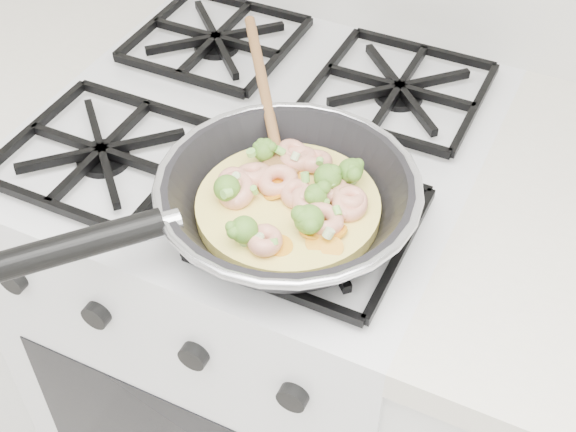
% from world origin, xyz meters
% --- Properties ---
extents(stove, '(0.60, 0.60, 0.92)m').
position_xyz_m(stove, '(0.00, 1.70, 0.46)').
color(stove, white).
rests_on(stove, ground).
extents(skillet, '(0.39, 0.51, 0.10)m').
position_xyz_m(skillet, '(0.12, 1.53, 0.96)').
color(skillet, black).
rests_on(skillet, stove).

